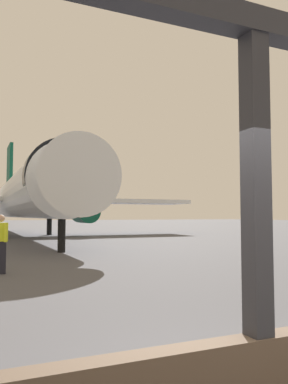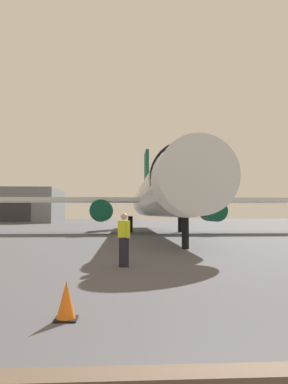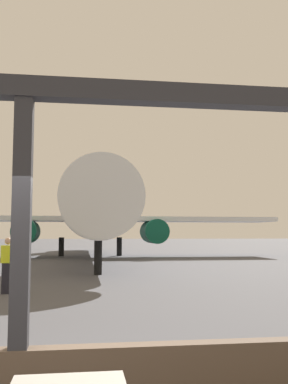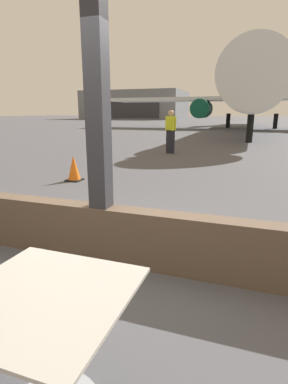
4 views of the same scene
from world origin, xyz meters
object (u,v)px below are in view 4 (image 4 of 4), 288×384
at_px(traffic_cone, 74,169).
at_px(distant_hangar, 136,105).
at_px(ground_crew_worker, 171,131).
at_px(airplane, 254,95).
at_px(dining_table, 47,343).

xyz_separation_m(traffic_cone, distant_hangar, (-25.57, 71.61, 3.22)).
bearing_deg(distant_hangar, ground_crew_worker, -68.04).
bearing_deg(airplane, distant_hangar, 123.00).
bearing_deg(airplane, traffic_cone, -98.67).
bearing_deg(airplane, ground_crew_worker, -98.56).
xyz_separation_m(dining_table, traffic_cone, (-3.14, 5.26, -0.17)).
relative_size(airplane, distant_hangar, 1.41).
bearing_deg(traffic_cone, ground_crew_worker, 80.95).
height_order(airplane, distant_hangar, airplane).
distance_m(airplane, ground_crew_worker, 20.60).
bearing_deg(traffic_cone, dining_table, -59.17).
height_order(airplane, traffic_cone, airplane).
distance_m(dining_table, airplane, 31.51).
relative_size(dining_table, traffic_cone, 1.36).
distance_m(ground_crew_worker, distant_hangar, 70.92).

